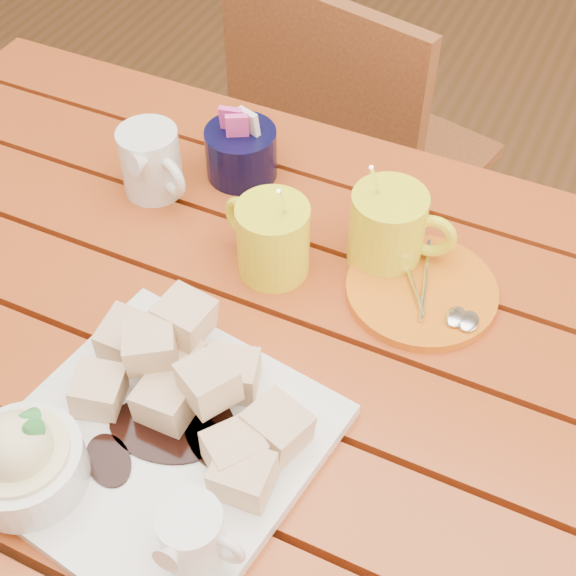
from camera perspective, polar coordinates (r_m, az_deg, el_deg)
The scene contains 8 objects.
table at distance 0.94m, azimuth -3.17°, elevation -8.22°, with size 1.20×0.79×0.75m.
dessert_plate at distance 0.76m, azimuth -10.93°, elevation -10.25°, with size 0.31×0.31×0.11m.
coffee_mug_left at distance 0.89m, azimuth -1.20°, elevation 3.63°, with size 0.11×0.08×0.14m.
coffee_mug_right at distance 0.91m, azimuth 7.24°, elevation 4.26°, with size 0.12×0.09×0.14m.
cream_pitcher at distance 1.01m, azimuth -9.68°, elevation 8.92°, with size 0.11×0.09×0.09m.
sugar_caddy at distance 1.03m, azimuth -3.35°, elevation 9.66°, with size 0.09×0.09×0.10m.
orange_saucer at distance 0.90m, azimuth 9.55°, elevation -0.20°, with size 0.17×0.17×0.02m.
chair_far at distance 1.54m, azimuth 4.38°, elevation 9.30°, with size 0.47×0.47×0.83m.
Camera 1 is at (0.27, -0.45, 1.42)m, focal length 50.00 mm.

